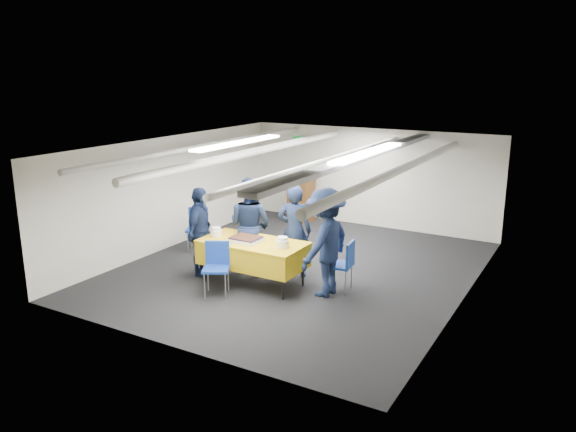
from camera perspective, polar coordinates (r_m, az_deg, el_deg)
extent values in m
plane|color=black|center=(10.50, 1.09, -5.39)|extent=(7.00, 7.00, 0.00)
cube|color=silver|center=(13.27, 8.38, 3.86)|extent=(6.00, 0.02, 2.30)
cube|color=silver|center=(11.85, -11.68, 2.42)|extent=(0.02, 7.00, 2.30)
cube|color=silver|center=(9.17, 17.76, -1.55)|extent=(0.02, 7.00, 2.30)
cube|color=silver|center=(9.95, 1.15, 7.09)|extent=(6.00, 7.00, 0.02)
cylinder|color=silver|center=(11.06, -8.06, 7.14)|extent=(0.10, 6.90, 0.10)
cylinder|color=silver|center=(10.43, -3.22, 6.59)|extent=(0.14, 6.90, 0.14)
cylinder|color=silver|center=(9.71, 4.27, 5.73)|extent=(0.10, 6.90, 0.10)
cylinder|color=silver|center=(9.24, 11.58, 4.77)|extent=(0.14, 6.90, 0.14)
cube|color=gray|center=(9.46, 7.58, 6.02)|extent=(0.28, 6.90, 0.08)
cube|color=white|center=(10.63, -5.06, 7.42)|extent=(0.25, 2.60, 0.04)
cube|color=white|center=(9.41, 8.17, 6.39)|extent=(0.25, 2.60, 0.04)
cube|color=#0C591E|center=(13.92, 1.12, 7.85)|extent=(0.30, 0.04, 0.12)
cylinder|color=black|center=(9.93, -8.46, -5.66)|extent=(0.04, 0.04, 0.36)
cylinder|color=black|center=(9.09, -0.54, -7.43)|extent=(0.04, 0.04, 0.36)
cylinder|color=black|center=(10.44, -6.15, -4.55)|extent=(0.04, 0.04, 0.36)
cylinder|color=black|center=(9.65, 1.51, -6.10)|extent=(0.04, 0.04, 0.36)
cube|color=gold|center=(9.63, -3.58, -3.87)|extent=(1.80, 0.90, 0.39)
cube|color=gold|center=(9.57, -3.60, -2.67)|extent=(1.82, 0.92, 0.03)
cube|color=white|center=(9.54, -4.29, -2.45)|extent=(0.50, 0.40, 0.06)
cube|color=black|center=(9.53, -4.30, -2.20)|extent=(0.48, 0.38, 0.03)
sphere|color=#0F138C|center=(9.51, -6.01, -2.28)|extent=(0.04, 0.04, 0.04)
sphere|color=#0F138C|center=(9.79, -4.78, -1.75)|extent=(0.04, 0.04, 0.04)
sphere|color=#0F138C|center=(9.45, -5.46, -2.38)|extent=(0.04, 0.04, 0.04)
sphere|color=#0F138C|center=(9.73, -4.24, -1.84)|extent=(0.04, 0.04, 0.04)
sphere|color=#0F138C|center=(9.39, -4.91, -2.48)|extent=(0.04, 0.04, 0.04)
sphere|color=#0F138C|center=(9.67, -3.70, -1.93)|extent=(0.04, 0.04, 0.04)
sphere|color=#0F138C|center=(9.33, -4.35, -2.58)|extent=(0.04, 0.04, 0.04)
sphere|color=#0F138C|center=(9.61, -3.15, -2.03)|extent=(0.04, 0.04, 0.04)
sphere|color=#0F138C|center=(9.27, -3.79, -2.68)|extent=(0.04, 0.04, 0.04)
sphere|color=#0F138C|center=(9.56, -2.60, -2.12)|extent=(0.04, 0.04, 0.04)
sphere|color=#0F138C|center=(9.59, -5.79, -2.13)|extent=(0.04, 0.04, 0.04)
sphere|color=#0F138C|center=(9.33, -3.38, -2.56)|extent=(0.04, 0.04, 0.04)
sphere|color=#0F138C|center=(9.66, -5.48, -1.99)|extent=(0.04, 0.04, 0.04)
sphere|color=#0F138C|center=(9.40, -3.08, -2.41)|extent=(0.04, 0.04, 0.04)
sphere|color=#0F138C|center=(9.73, -5.18, -1.86)|extent=(0.04, 0.04, 0.04)
sphere|color=#0F138C|center=(9.47, -2.79, -2.28)|extent=(0.04, 0.04, 0.04)
cylinder|color=white|center=(9.91, -7.29, -1.73)|extent=(0.20, 0.20, 0.11)
cylinder|color=white|center=(9.89, -7.31, -1.29)|extent=(0.16, 0.16, 0.05)
cylinder|color=white|center=(9.19, -0.58, -2.84)|extent=(0.21, 0.21, 0.13)
cylinder|color=white|center=(9.16, -0.58, -2.30)|extent=(0.17, 0.17, 0.05)
cube|color=brown|center=(13.65, 1.35, 1.75)|extent=(0.55, 0.45, 1.10)
cube|color=brown|center=(13.51, 1.30, 4.21)|extent=(0.62, 0.53, 0.21)
cylinder|color=gold|center=(13.42, 0.87, 2.18)|extent=(0.28, 0.02, 0.28)
cylinder|color=gray|center=(9.22, -8.47, -7.06)|extent=(0.02, 0.02, 0.43)
cylinder|color=gray|center=(9.16, -6.36, -7.11)|extent=(0.02, 0.02, 0.43)
cylinder|color=gray|center=(9.53, -8.12, -6.30)|extent=(0.02, 0.02, 0.43)
cylinder|color=gray|center=(9.48, -6.08, -6.35)|extent=(0.02, 0.02, 0.43)
cube|color=#133696|center=(9.26, -7.31, -5.35)|extent=(0.57, 0.57, 0.04)
cube|color=#133696|center=(9.37, -7.17, -3.68)|extent=(0.37, 0.22, 0.40)
cylinder|color=gray|center=(9.68, 4.52, -5.84)|extent=(0.02, 0.02, 0.43)
cylinder|color=gray|center=(9.38, 3.86, -6.52)|extent=(0.02, 0.02, 0.43)
cylinder|color=gray|center=(9.59, 6.46, -6.10)|extent=(0.02, 0.02, 0.43)
cylinder|color=gray|center=(9.29, 5.85, -6.80)|extent=(0.02, 0.02, 0.43)
cube|color=#133696|center=(9.40, 5.21, -4.97)|extent=(0.47, 0.47, 0.04)
cube|color=#133696|center=(9.28, 6.36, -3.84)|extent=(0.09, 0.40, 0.40)
cylinder|color=gray|center=(11.50, -10.16, -2.70)|extent=(0.02, 0.02, 0.43)
cylinder|color=gray|center=(11.43, -8.48, -2.73)|extent=(0.02, 0.02, 0.43)
cylinder|color=gray|center=(11.82, -9.83, -2.21)|extent=(0.02, 0.02, 0.43)
cylinder|color=gray|center=(11.75, -8.21, -2.23)|extent=(0.02, 0.02, 0.43)
cube|color=#133696|center=(11.56, -9.22, -1.35)|extent=(0.57, 0.57, 0.04)
cube|color=#133696|center=(11.68, -9.09, -0.06)|extent=(0.37, 0.22, 0.40)
imported|color=black|center=(9.93, 0.66, -1.52)|extent=(0.70, 0.56, 1.67)
imported|color=black|center=(10.16, -3.87, -0.93)|extent=(0.88, 0.70, 1.75)
imported|color=black|center=(10.11, -8.94, -1.59)|extent=(0.67, 1.02, 1.61)
imported|color=black|center=(9.09, 3.82, -2.70)|extent=(0.78, 1.22, 1.78)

